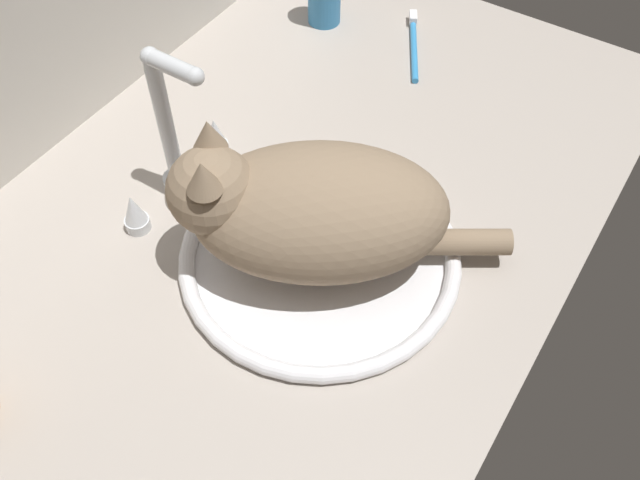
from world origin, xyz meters
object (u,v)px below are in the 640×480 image
object	(u,v)px
sink_basin	(320,256)
cat	(303,210)
faucet	(173,144)
toothbrush	(414,44)

from	to	relation	value
sink_basin	cat	bearing A→B (deg)	122.84
sink_basin	cat	size ratio (longest dim) A/B	0.93
sink_basin	faucet	xyz separation A→B (cm)	(0.00, 21.65, 7.55)
cat	sink_basin	bearing A→B (deg)	-57.16
faucet	cat	xyz separation A→B (cm)	(-1.06, -20.00, 1.12)
cat	toothbrush	bearing A→B (deg)	11.03
cat	toothbrush	distance (cm)	46.61
cat	toothbrush	world-z (taller)	cat
sink_basin	toothbrush	bearing A→B (deg)	13.34
sink_basin	cat	world-z (taller)	cat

